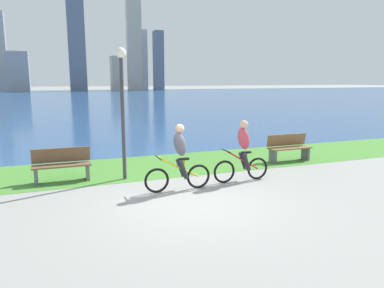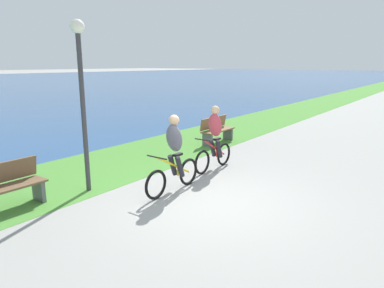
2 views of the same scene
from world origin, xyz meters
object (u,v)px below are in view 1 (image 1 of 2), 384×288
at_px(bench_far_along_path, 289,148).
at_px(bench_near_path, 62,165).
at_px(cyclist_lead, 179,158).
at_px(cyclist_trailing, 243,151).
at_px(lamppost_tall, 122,93).

bearing_deg(bench_far_along_path, bench_near_path, 179.60).
height_order(cyclist_lead, cyclist_trailing, cyclist_lead).
relative_size(bench_far_along_path, lamppost_tall, 0.42).
bearing_deg(bench_far_along_path, cyclist_trailing, -148.25).
height_order(cyclist_trailing, bench_far_along_path, cyclist_trailing).
height_order(cyclist_trailing, lamppost_tall, lamppost_tall).
bearing_deg(cyclist_lead, bench_near_path, 145.16).
bearing_deg(bench_near_path, lamppost_tall, -12.47).
height_order(cyclist_lead, bench_far_along_path, cyclist_lead).
xyz_separation_m(cyclist_lead, lamppost_tall, (-1.08, 1.52, 1.52)).
relative_size(cyclist_trailing, bench_near_path, 1.10).
xyz_separation_m(cyclist_trailing, lamppost_tall, (-2.93, 1.33, 1.52)).
height_order(cyclist_lead, lamppost_tall, lamppost_tall).
distance_m(bench_near_path, lamppost_tall, 2.52).
distance_m(cyclist_trailing, lamppost_tall, 3.56).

